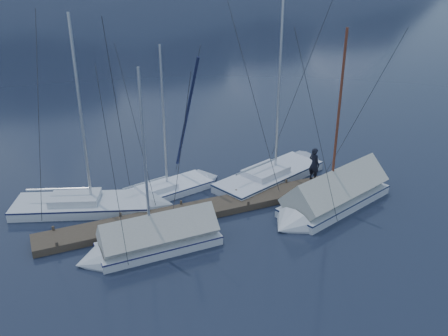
{
  "coord_description": "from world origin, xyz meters",
  "views": [
    {
      "loc": [
        -8.53,
        -17.0,
        11.25
      ],
      "look_at": [
        0.0,
        2.0,
        2.2
      ],
      "focal_mm": 38.0,
      "sensor_mm": 36.0,
      "label": 1
    }
  ],
  "objects": [
    {
      "name": "sailboat_open_left",
      "position": [
        -5.47,
        4.42,
        0.18
      ],
      "size": [
        8.06,
        4.74,
        10.29
      ],
      "color": "silver",
      "rests_on": "ground"
    },
    {
      "name": "sailboat_open_mid",
      "position": [
        -1.59,
        4.91,
        0.15
      ],
      "size": [
        6.68,
        3.24,
        8.51
      ],
      "color": "white",
      "rests_on": "ground"
    },
    {
      "name": "sailboat_open_right",
      "position": [
        4.64,
        4.3,
        0.19
      ],
      "size": [
        8.28,
        4.79,
        10.56
      ],
      "color": "silver",
      "rests_on": "ground"
    },
    {
      "name": "sailboat_covered_far",
      "position": [
        -4.47,
        -0.1,
        0.42
      ],
      "size": [
        6.14,
        2.6,
        8.57
      ],
      "color": "silver",
      "rests_on": "ground"
    },
    {
      "name": "sailboat_covered_near",
      "position": [
        4.72,
        -0.08,
        0.48
      ],
      "size": [
        7.78,
        4.37,
        9.67
      ],
      "color": "silver",
      "rests_on": "ground"
    },
    {
      "name": "ground",
      "position": [
        0.0,
        0.0,
        0.0
      ],
      "size": [
        1000.0,
        1000.0,
        0.0
      ],
      "primitive_type": "plane",
      "color": "black",
      "rests_on": "ground"
    },
    {
      "name": "mooring_posts",
      "position": [
        -0.5,
        2.0,
        0.35
      ],
      "size": [
        15.12,
        1.52,
        0.35
      ],
      "color": "#382D23",
      "rests_on": "ground"
    },
    {
      "name": "dock",
      "position": [
        0.0,
        2.0,
        0.11
      ],
      "size": [
        18.0,
        1.5,
        0.54
      ],
      "color": "#382D23",
      "rests_on": "ground"
    },
    {
      "name": "person",
      "position": [
        5.53,
        2.45,
        1.26
      ],
      "size": [
        0.6,
        0.76,
        1.84
      ],
      "primitive_type": "imported",
      "rotation": [
        0.0,
        0.0,
        1.84
      ],
      "color": "black",
      "rests_on": "dock"
    }
  ]
}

